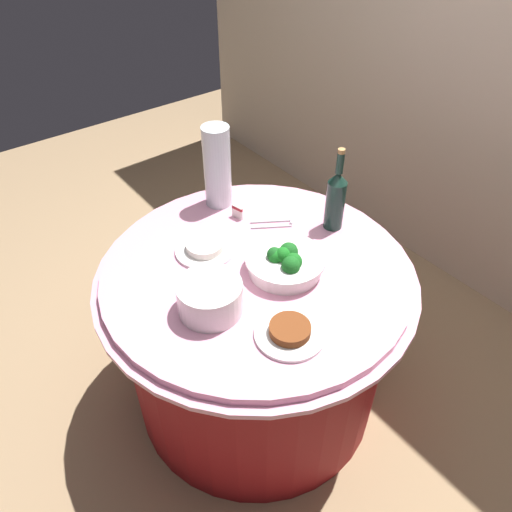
% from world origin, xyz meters
% --- Properties ---
extents(ground_plane, '(6.00, 6.00, 0.00)m').
position_xyz_m(ground_plane, '(0.00, 0.00, 0.00)').
color(ground_plane, '#9E7F5B').
extents(buffet_table, '(1.16, 1.16, 0.74)m').
position_xyz_m(buffet_table, '(0.00, 0.00, 0.38)').
color(buffet_table, maroon).
rests_on(buffet_table, ground_plane).
extents(broccoli_bowl, '(0.28, 0.28, 0.11)m').
position_xyz_m(broccoli_bowl, '(0.08, 0.07, 0.78)').
color(broccoli_bowl, white).
rests_on(broccoli_bowl, buffet_table).
extents(plate_stack, '(0.21, 0.21, 0.11)m').
position_xyz_m(plate_stack, '(0.08, -0.24, 0.80)').
color(plate_stack, white).
rests_on(plate_stack, buffet_table).
extents(wine_bottle, '(0.07, 0.07, 0.34)m').
position_xyz_m(wine_bottle, '(-0.01, 0.39, 0.87)').
color(wine_bottle, '#153227').
rests_on(wine_bottle, buffet_table).
extents(decorative_fruit_vase, '(0.11, 0.11, 0.34)m').
position_xyz_m(decorative_fruit_vase, '(-0.42, 0.13, 0.89)').
color(decorative_fruit_vase, silver).
rests_on(decorative_fruit_vase, buffet_table).
extents(serving_tongs, '(0.12, 0.16, 0.01)m').
position_xyz_m(serving_tongs, '(-0.16, 0.21, 0.74)').
color(serving_tongs, silver).
rests_on(serving_tongs, buffet_table).
extents(food_plate_stir_fry, '(0.22, 0.22, 0.04)m').
position_xyz_m(food_plate_stir_fry, '(0.31, -0.11, 0.76)').
color(food_plate_stir_fry, white).
rests_on(food_plate_stir_fry, buffet_table).
extents(food_plate_rice, '(0.22, 0.22, 0.04)m').
position_xyz_m(food_plate_rice, '(-0.18, -0.10, 0.76)').
color(food_plate_rice, white).
rests_on(food_plate_rice, buffet_table).
extents(label_placard_front, '(0.05, 0.02, 0.05)m').
position_xyz_m(label_placard_front, '(-0.28, 0.12, 0.77)').
color(label_placard_front, white).
rests_on(label_placard_front, buffet_table).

